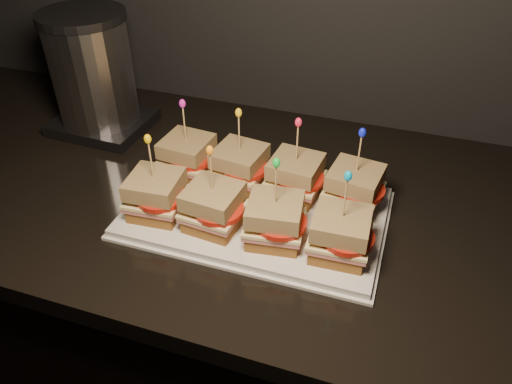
% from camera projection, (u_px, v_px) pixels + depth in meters
% --- Properties ---
extents(cabinet, '(2.69, 0.66, 0.91)m').
position_uv_depth(cabinet, '(264.00, 351.00, 1.25)').
color(cabinet, black).
rests_on(cabinet, ground).
extents(granite_slab, '(2.73, 0.70, 0.04)m').
position_uv_depth(granite_slab, '(266.00, 204.00, 0.96)').
color(granite_slab, black).
rests_on(granite_slab, cabinet).
extents(platter, '(0.45, 0.28, 0.02)m').
position_uv_depth(platter, '(256.00, 212.00, 0.90)').
color(platter, white).
rests_on(platter, granite_slab).
extents(platter_rim, '(0.46, 0.29, 0.01)m').
position_uv_depth(platter_rim, '(256.00, 215.00, 0.90)').
color(platter_rim, white).
rests_on(platter_rim, granite_slab).
extents(sandwich_0_bread_bot, '(0.09, 0.09, 0.02)m').
position_uv_depth(sandwich_0_bread_bot, '(189.00, 168.00, 0.98)').
color(sandwich_0_bread_bot, '#58300E').
rests_on(sandwich_0_bread_bot, platter).
extents(sandwich_0_ham, '(0.10, 0.10, 0.01)m').
position_uv_depth(sandwich_0_ham, '(188.00, 161.00, 0.97)').
color(sandwich_0_ham, '#B75753').
rests_on(sandwich_0_ham, sandwich_0_bread_bot).
extents(sandwich_0_cheese, '(0.10, 0.10, 0.01)m').
position_uv_depth(sandwich_0_cheese, '(188.00, 158.00, 0.96)').
color(sandwich_0_cheese, '#FBE89A').
rests_on(sandwich_0_cheese, sandwich_0_ham).
extents(sandwich_0_tomato, '(0.08, 0.08, 0.01)m').
position_uv_depth(sandwich_0_tomato, '(192.00, 157.00, 0.95)').
color(sandwich_0_tomato, red).
rests_on(sandwich_0_tomato, sandwich_0_cheese).
extents(sandwich_0_bread_top, '(0.09, 0.09, 0.03)m').
position_uv_depth(sandwich_0_bread_top, '(187.00, 146.00, 0.95)').
color(sandwich_0_bread_top, '#5A310E').
rests_on(sandwich_0_bread_top, sandwich_0_tomato).
extents(sandwich_0_pick, '(0.00, 0.00, 0.09)m').
position_uv_depth(sandwich_0_pick, '(185.00, 126.00, 0.92)').
color(sandwich_0_pick, tan).
rests_on(sandwich_0_pick, sandwich_0_bread_top).
extents(sandwich_0_frill, '(0.01, 0.01, 0.02)m').
position_uv_depth(sandwich_0_frill, '(182.00, 104.00, 0.89)').
color(sandwich_0_frill, '#CA209D').
rests_on(sandwich_0_frill, sandwich_0_pick).
extents(sandwich_1_bread_bot, '(0.10, 0.10, 0.02)m').
position_uv_depth(sandwich_1_bread_bot, '(240.00, 178.00, 0.95)').
color(sandwich_1_bread_bot, '#58300E').
rests_on(sandwich_1_bread_bot, platter).
extents(sandwich_1_ham, '(0.10, 0.10, 0.01)m').
position_uv_depth(sandwich_1_ham, '(240.00, 171.00, 0.94)').
color(sandwich_1_ham, '#B75753').
rests_on(sandwich_1_ham, sandwich_1_bread_bot).
extents(sandwich_1_cheese, '(0.11, 0.10, 0.01)m').
position_uv_depth(sandwich_1_cheese, '(240.00, 168.00, 0.94)').
color(sandwich_1_cheese, '#FBE89A').
rests_on(sandwich_1_cheese, sandwich_1_ham).
extents(sandwich_1_tomato, '(0.08, 0.08, 0.01)m').
position_uv_depth(sandwich_1_tomato, '(245.00, 167.00, 0.92)').
color(sandwich_1_tomato, red).
rests_on(sandwich_1_tomato, sandwich_1_cheese).
extents(sandwich_1_bread_top, '(0.10, 0.10, 0.03)m').
position_uv_depth(sandwich_1_bread_top, '(240.00, 156.00, 0.92)').
color(sandwich_1_bread_top, '#5A310E').
rests_on(sandwich_1_bread_top, sandwich_1_tomato).
extents(sandwich_1_pick, '(0.00, 0.00, 0.09)m').
position_uv_depth(sandwich_1_pick, '(239.00, 135.00, 0.89)').
color(sandwich_1_pick, tan).
rests_on(sandwich_1_pick, sandwich_1_bread_top).
extents(sandwich_1_frill, '(0.01, 0.01, 0.02)m').
position_uv_depth(sandwich_1_frill, '(239.00, 113.00, 0.86)').
color(sandwich_1_frill, yellow).
rests_on(sandwich_1_frill, sandwich_1_pick).
extents(sandwich_2_bread_bot, '(0.09, 0.09, 0.02)m').
position_uv_depth(sandwich_2_bread_bot, '(295.00, 189.00, 0.92)').
color(sandwich_2_bread_bot, '#58300E').
rests_on(sandwich_2_bread_bot, platter).
extents(sandwich_2_ham, '(0.10, 0.10, 0.01)m').
position_uv_depth(sandwich_2_ham, '(295.00, 182.00, 0.91)').
color(sandwich_2_ham, '#B75753').
rests_on(sandwich_2_ham, sandwich_2_bread_bot).
extents(sandwich_2_cheese, '(0.10, 0.10, 0.01)m').
position_uv_depth(sandwich_2_cheese, '(295.00, 179.00, 0.91)').
color(sandwich_2_cheese, '#FBE89A').
rests_on(sandwich_2_cheese, sandwich_2_ham).
extents(sandwich_2_tomato, '(0.08, 0.08, 0.01)m').
position_uv_depth(sandwich_2_tomato, '(301.00, 178.00, 0.90)').
color(sandwich_2_tomato, red).
rests_on(sandwich_2_tomato, sandwich_2_cheese).
extents(sandwich_2_bread_top, '(0.09, 0.09, 0.03)m').
position_uv_depth(sandwich_2_bread_top, '(296.00, 166.00, 0.89)').
color(sandwich_2_bread_top, '#5A310E').
rests_on(sandwich_2_bread_top, sandwich_2_tomato).
extents(sandwich_2_pick, '(0.00, 0.00, 0.09)m').
position_uv_depth(sandwich_2_pick, '(297.00, 145.00, 0.86)').
color(sandwich_2_pick, tan).
rests_on(sandwich_2_pick, sandwich_2_bread_top).
extents(sandwich_2_frill, '(0.01, 0.01, 0.02)m').
position_uv_depth(sandwich_2_frill, '(298.00, 122.00, 0.84)').
color(sandwich_2_frill, '#F22144').
rests_on(sandwich_2_frill, sandwich_2_pick).
extents(sandwich_3_bread_bot, '(0.10, 0.10, 0.02)m').
position_uv_depth(sandwich_3_bread_bot, '(352.00, 200.00, 0.89)').
color(sandwich_3_bread_bot, '#58300E').
rests_on(sandwich_3_bread_bot, platter).
extents(sandwich_3_ham, '(0.10, 0.10, 0.01)m').
position_uv_depth(sandwich_3_ham, '(353.00, 193.00, 0.88)').
color(sandwich_3_ham, '#B75753').
rests_on(sandwich_3_ham, sandwich_3_bread_bot).
extents(sandwich_3_cheese, '(0.11, 0.10, 0.01)m').
position_uv_depth(sandwich_3_cheese, '(354.00, 190.00, 0.88)').
color(sandwich_3_cheese, '#FBE89A').
rests_on(sandwich_3_cheese, sandwich_3_ham).
extents(sandwich_3_tomato, '(0.08, 0.08, 0.01)m').
position_uv_depth(sandwich_3_tomato, '(361.00, 190.00, 0.87)').
color(sandwich_3_tomato, red).
rests_on(sandwich_3_tomato, sandwich_3_cheese).
extents(sandwich_3_bread_top, '(0.10, 0.10, 0.03)m').
position_uv_depth(sandwich_3_bread_top, '(356.00, 177.00, 0.86)').
color(sandwich_3_bread_top, '#5A310E').
rests_on(sandwich_3_bread_top, sandwich_3_tomato).
extents(sandwich_3_pick, '(0.00, 0.00, 0.09)m').
position_uv_depth(sandwich_3_pick, '(359.00, 156.00, 0.84)').
color(sandwich_3_pick, tan).
rests_on(sandwich_3_pick, sandwich_3_bread_top).
extents(sandwich_3_frill, '(0.01, 0.01, 0.02)m').
position_uv_depth(sandwich_3_frill, '(362.00, 133.00, 0.81)').
color(sandwich_3_frill, '#111DE3').
rests_on(sandwich_3_frill, sandwich_3_pick).
extents(sandwich_4_bread_bot, '(0.09, 0.09, 0.02)m').
position_uv_depth(sandwich_4_bread_bot, '(158.00, 207.00, 0.88)').
color(sandwich_4_bread_bot, '#58300E').
rests_on(sandwich_4_bread_bot, platter).
extents(sandwich_4_ham, '(0.10, 0.10, 0.01)m').
position_uv_depth(sandwich_4_ham, '(157.00, 200.00, 0.87)').
color(sandwich_4_ham, '#B75753').
rests_on(sandwich_4_ham, sandwich_4_bread_bot).
extents(sandwich_4_cheese, '(0.10, 0.10, 0.01)m').
position_uv_depth(sandwich_4_cheese, '(156.00, 197.00, 0.86)').
color(sandwich_4_cheese, '#FBE89A').
rests_on(sandwich_4_cheese, sandwich_4_ham).
extents(sandwich_4_tomato, '(0.08, 0.08, 0.01)m').
position_uv_depth(sandwich_4_tomato, '(161.00, 197.00, 0.85)').
color(sandwich_4_tomato, red).
rests_on(sandwich_4_tomato, sandwich_4_cheese).
extents(sandwich_4_bread_top, '(0.09, 0.09, 0.03)m').
position_uv_depth(sandwich_4_bread_top, '(155.00, 184.00, 0.85)').
color(sandwich_4_bread_top, '#5A310E').
rests_on(sandwich_4_bread_top, sandwich_4_tomato).
extents(sandwich_4_pick, '(0.00, 0.00, 0.09)m').
position_uv_depth(sandwich_4_pick, '(151.00, 162.00, 0.82)').
color(sandwich_4_pick, tan).
rests_on(sandwich_4_pick, sandwich_4_bread_top).
extents(sandwich_4_frill, '(0.01, 0.01, 0.02)m').
position_uv_depth(sandwich_4_frill, '(148.00, 139.00, 0.79)').
color(sandwich_4_frill, '#E9B305').
rests_on(sandwich_4_frill, sandwich_4_pick).
extents(sandwich_5_bread_bot, '(0.09, 0.09, 0.02)m').
position_uv_depth(sandwich_5_bread_bot, '(214.00, 219.00, 0.85)').
color(sandwich_5_bread_bot, '#58300E').
rests_on(sandwich_5_bread_bot, platter).
extents(sandwich_5_ham, '(0.10, 0.10, 0.01)m').
position_uv_depth(sandwich_5_ham, '(214.00, 212.00, 0.84)').
color(sandwich_5_ham, '#B75753').
rests_on(sandwich_5_ham, sandwich_5_bread_bot).
extents(sandwich_5_cheese, '(0.10, 0.10, 0.01)m').
position_uv_depth(sandwich_5_cheese, '(214.00, 209.00, 0.84)').
color(sandwich_5_cheese, '#FBE89A').
rests_on(sandwich_5_cheese, sandwich_5_ham).
extents(sandwich_5_tomato, '(0.08, 0.08, 0.01)m').
position_uv_depth(sandwich_5_tomato, '(219.00, 209.00, 0.83)').
color(sandwich_5_tomato, red).
rests_on(sandwich_5_tomato, sandwich_5_cheese).
extents(sandwich_5_bread_top, '(0.09, 0.09, 0.03)m').
position_uv_depth(sandwich_5_bread_top, '(213.00, 196.00, 0.82)').
color(sandwich_5_bread_top, '#5A310E').
rests_on(sandwich_5_bread_top, sandwich_5_tomato).
extents(sandwich_5_pick, '(0.00, 0.00, 0.09)m').
position_uv_depth(sandwich_5_pick, '(211.00, 174.00, 0.79)').
color(sandwich_5_pick, tan).
rests_on(sandwich_5_pick, sandwich_5_bread_top).
extents(sandwich_5_frill, '(0.01, 0.01, 0.02)m').
position_uv_depth(sandwich_5_frill, '(210.00, 150.00, 0.77)').
color(sandwich_5_frill, orange).
rests_on(sandwich_5_frill, sandwich_5_pick).
extents(sandwich_6_bread_bot, '(0.10, 0.10, 0.02)m').
position_uv_depth(sandwich_6_bread_bot, '(274.00, 233.00, 0.82)').
color(sandwich_6_bread_bot, '#58300E').
rests_on(sandwich_6_bread_bot, platter).
extents(sandwich_6_ham, '(0.10, 0.10, 0.01)m').
position_uv_depth(sandwich_6_ham, '(275.00, 225.00, 0.81)').
color(sandwich_6_ham, '#B75753').
rests_on(sandwich_6_ham, sandwich_6_bread_bot).
extents(sandwich_6_cheese, '(0.11, 0.10, 0.01)m').
position_uv_depth(sandwich_6_cheese, '(275.00, 222.00, 0.81)').
color(sandwich_6_cheese, '#FBE89A').
rests_on(sandwich_6_cheese, sandwich_6_ham).
extents(sandwich_6_tomato, '(0.08, 0.08, 0.01)m').
position_uv_depth(sandwich_6_tomato, '(281.00, 223.00, 0.80)').
color(sandwich_6_tomato, red).
rests_on(sandwich_6_tomato, sandwich_6_cheese).
extents(sandwich_6_bread_top, '(0.10, 0.10, 0.03)m').
position_uv_depth(sandwich_6_bread_top, '(275.00, 209.00, 0.79)').
color(sandwich_6_bread_top, '#5A310E').
rests_on(sandwich_6_bread_top, sandwich_6_tomato).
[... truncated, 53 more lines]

